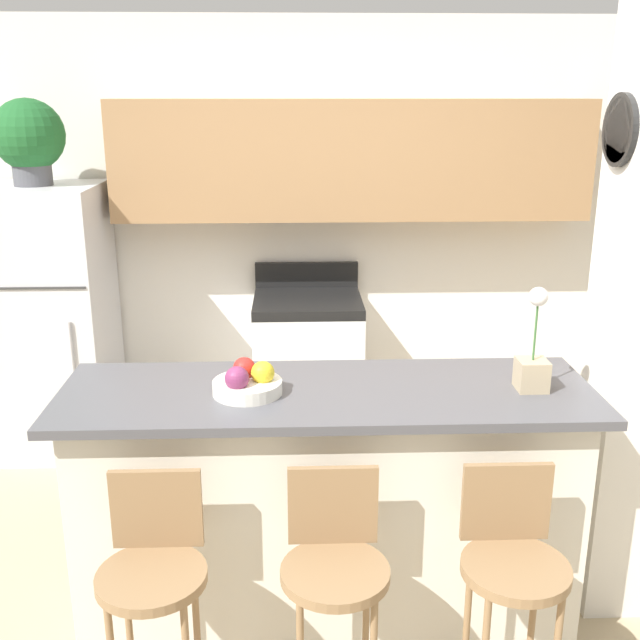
# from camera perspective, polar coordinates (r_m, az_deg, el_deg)

# --- Properties ---
(ground_plane) EXTENTS (14.00, 14.00, 0.00)m
(ground_plane) POSITION_cam_1_polar(r_m,az_deg,el_deg) (3.35, 0.51, -21.94)
(ground_plane) COLOR tan
(wall_back) EXTENTS (5.60, 0.38, 2.55)m
(wall_back) POSITION_cam_1_polar(r_m,az_deg,el_deg) (4.69, 0.59, 9.11)
(wall_back) COLOR white
(wall_back) RESTS_ON ground_plane
(counter_bar) EXTENTS (2.01, 0.65, 1.04)m
(counter_bar) POSITION_cam_1_polar(r_m,az_deg,el_deg) (3.05, 0.53, -14.28)
(counter_bar) COLOR silver
(counter_bar) RESTS_ON ground_plane
(refrigerator) EXTENTS (0.70, 0.70, 1.60)m
(refrigerator) POSITION_cam_1_polar(r_m,az_deg,el_deg) (4.74, -19.95, -0.05)
(refrigerator) COLOR silver
(refrigerator) RESTS_ON ground_plane
(stove_range) EXTENTS (0.65, 0.60, 1.07)m
(stove_range) POSITION_cam_1_polar(r_m,az_deg,el_deg) (4.68, -0.93, -3.63)
(stove_range) COLOR white
(stove_range) RESTS_ON ground_plane
(bar_stool_left) EXTENTS (0.35, 0.35, 0.93)m
(bar_stool_left) POSITION_cam_1_polar(r_m,az_deg,el_deg) (2.61, -12.53, -18.43)
(bar_stool_left) COLOR olive
(bar_stool_left) RESTS_ON ground_plane
(bar_stool_mid) EXTENTS (0.35, 0.35, 0.93)m
(bar_stool_mid) POSITION_cam_1_polar(r_m,az_deg,el_deg) (2.57, 1.11, -18.56)
(bar_stool_mid) COLOR olive
(bar_stool_mid) RESTS_ON ground_plane
(bar_stool_right) EXTENTS (0.35, 0.35, 0.93)m
(bar_stool_right) POSITION_cam_1_polar(r_m,az_deg,el_deg) (2.66, 14.40, -17.74)
(bar_stool_right) COLOR olive
(bar_stool_right) RESTS_ON ground_plane
(potted_plant_on_fridge) EXTENTS (0.40, 0.40, 0.48)m
(potted_plant_on_fridge) POSITION_cam_1_polar(r_m,az_deg,el_deg) (4.57, -21.31, 12.79)
(potted_plant_on_fridge) COLOR #4C4C51
(potted_plant_on_fridge) RESTS_ON refrigerator
(orchid_vase) EXTENTS (0.11, 0.11, 0.40)m
(orchid_vase) POSITION_cam_1_polar(r_m,az_deg,el_deg) (2.89, 15.92, -2.93)
(orchid_vase) COLOR tan
(orchid_vase) RESTS_ON counter_bar
(fruit_bowl) EXTENTS (0.26, 0.26, 0.12)m
(fruit_bowl) POSITION_cam_1_polar(r_m,az_deg,el_deg) (2.78, -5.54, -4.72)
(fruit_bowl) COLOR silver
(fruit_bowl) RESTS_ON counter_bar
(trash_bin) EXTENTS (0.28, 0.28, 0.38)m
(trash_bin) POSITION_cam_1_polar(r_m,az_deg,el_deg) (4.60, -13.22, -8.14)
(trash_bin) COLOR black
(trash_bin) RESTS_ON ground_plane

